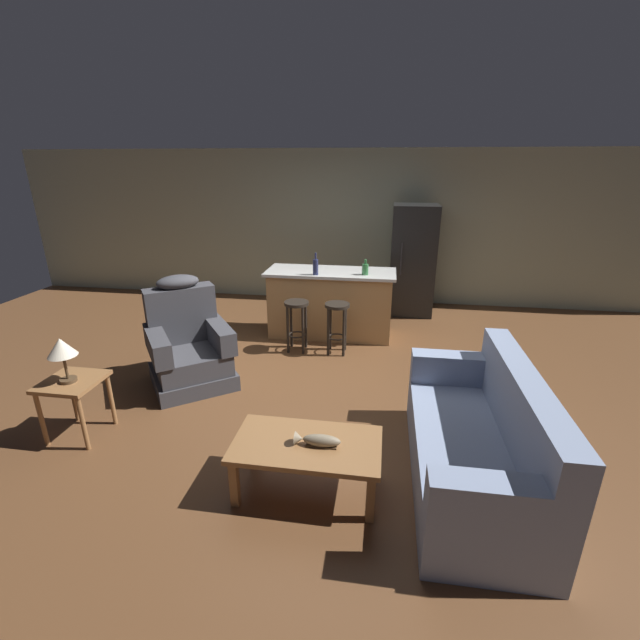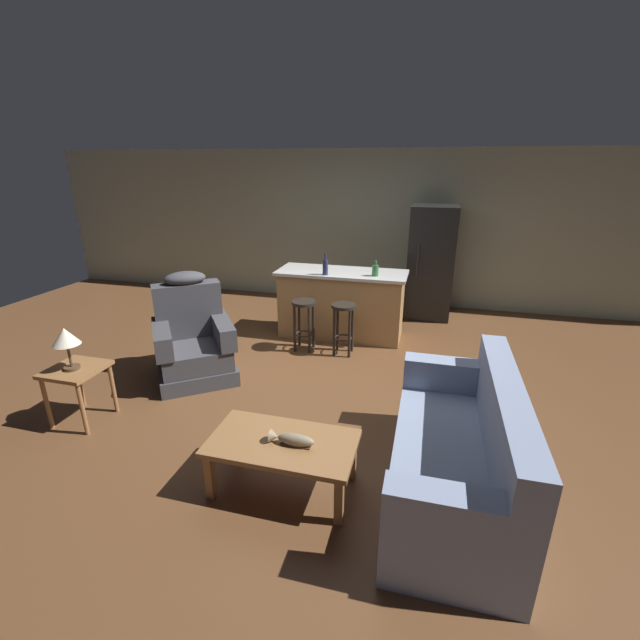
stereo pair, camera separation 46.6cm
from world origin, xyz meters
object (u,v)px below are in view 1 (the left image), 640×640
bar_stool_right (337,319)px  couch (479,444)px  recliner_near_lamp (188,347)px  coffee_table (307,449)px  end_table (73,390)px  bar_stool_left (297,317)px  table_lamp (62,349)px  bottle_tall_green (316,267)px  fish_figurine (317,440)px  refrigerator (412,260)px  kitchen_island (331,303)px  bottle_short_amber (365,269)px

bar_stool_right → couch: bearing=-58.8°
couch → recliner_near_lamp: 3.17m
coffee_table → end_table: size_ratio=1.96×
bar_stool_left → table_lamp: bearing=-125.8°
bar_stool_right → bottle_tall_green: bottle_tall_green is taller
coffee_table → couch: bearing=12.7°
bar_stool_left → bar_stool_right: (0.53, 0.00, 0.00)m
fish_figurine → bar_stool_right: size_ratio=0.50×
recliner_near_lamp → table_lamp: (-0.55, -1.17, 0.45)m
fish_figurine → bottle_tall_green: (-0.50, 2.94, 0.60)m
refrigerator → kitchen_island: bearing=-134.5°
couch → fish_figurine: bearing=14.1°
refrigerator → bottle_short_amber: size_ratio=8.53×
kitchen_island → bottle_tall_green: size_ratio=6.04×
fish_figurine → kitchen_island: (-0.32, 3.20, 0.02)m
recliner_near_lamp → end_table: size_ratio=2.14×
bottle_tall_green → end_table: bearing=-124.9°
end_table → bottle_tall_green: bottle_tall_green is taller
bar_stool_right → refrigerator: (1.01, 1.83, 0.41)m
coffee_table → fish_figurine: fish_figurine is taller
coffee_table → bar_stool_left: size_ratio=1.62×
end_table → bar_stool_left: bar_stool_left is taller
bar_stool_left → bottle_short_amber: size_ratio=3.30×
bottle_short_amber → end_table: bearing=-132.5°
fish_figurine → refrigerator: (0.86, 4.40, 0.42)m
fish_figurine → end_table: bearing=170.0°
recliner_near_lamp → bar_stool_left: bearing=98.0°
bottle_tall_green → bottle_short_amber: 0.67m
couch → kitchen_island: 3.27m
table_lamp → bottle_short_amber: 3.62m
table_lamp → kitchen_island: table_lamp is taller
fish_figurine → end_table: end_table is taller
kitchen_island → fish_figurine: bearing=-84.2°
couch → kitchen_island: kitchen_island is taller
fish_figurine → recliner_near_lamp: 2.31m
fish_figurine → refrigerator: size_ratio=0.19×
coffee_table → table_lamp: table_lamp is taller
couch → end_table: bearing=-1.7°
end_table → table_lamp: 0.41m
couch → end_table: 3.48m
recliner_near_lamp → bar_stool_right: size_ratio=1.76×
bar_stool_left → bottle_tall_green: bearing=63.2°
bar_stool_left → bottle_short_amber: 1.12m
couch → bar_stool_left: bearing=-50.3°
couch → recliner_near_lamp: bearing=-23.1°
coffee_table → kitchen_island: size_ratio=0.61×
coffee_table → end_table: 2.22m
fish_figurine → recliner_near_lamp: bearing=138.1°
fish_figurine → kitchen_island: size_ratio=0.19×
kitchen_island → table_lamp: bearing=-124.6°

